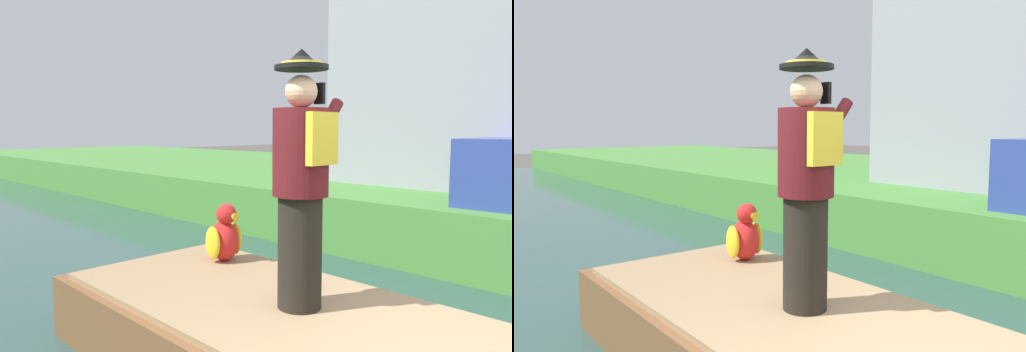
% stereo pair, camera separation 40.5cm
% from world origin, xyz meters
% --- Properties ---
extents(boat, '(1.80, 4.20, 0.61)m').
position_xyz_m(boat, '(0.00, 1.10, 0.40)').
color(boat, brown).
rests_on(boat, canal_water).
extents(person_pirate, '(0.61, 0.42, 1.85)m').
position_xyz_m(person_pirate, '(0.04, 1.04, 1.64)').
color(person_pirate, black).
rests_on(person_pirate, boat).
extents(parrot_plush, '(0.36, 0.35, 0.57)m').
position_xyz_m(parrot_plush, '(0.46, 2.37, 0.95)').
color(parrot_plush, red).
rests_on(parrot_plush, boat).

